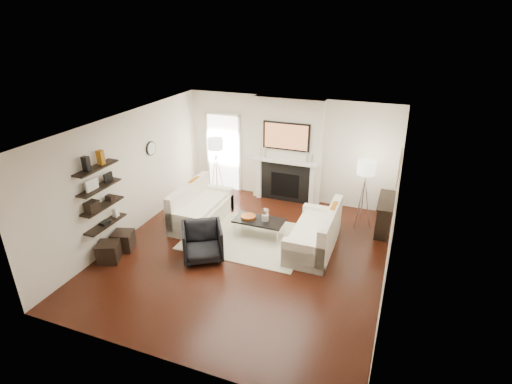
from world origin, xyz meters
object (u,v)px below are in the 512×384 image
(lamp_left_shade, at_px, (216,144))
(lamp_right_shade, at_px, (366,167))
(loveseat_left_base, at_px, (202,214))
(ottoman_near, at_px, (123,241))
(armchair, at_px, (202,240))
(coffee_table, at_px, (259,221))
(loveseat_right_base, at_px, (313,240))

(lamp_left_shade, bearing_deg, lamp_right_shade, -5.83)
(loveseat_left_base, height_order, ottoman_near, loveseat_left_base)
(armchair, bearing_deg, coffee_table, 25.97)
(armchair, relative_size, lamp_right_shade, 2.00)
(loveseat_left_base, bearing_deg, ottoman_near, -120.72)
(coffee_table, relative_size, lamp_right_shade, 2.75)
(lamp_right_shade, bearing_deg, coffee_table, -146.83)
(loveseat_left_base, xyz_separation_m, loveseat_right_base, (2.73, -0.22, 0.00))
(armchair, xyz_separation_m, ottoman_near, (-1.72, -0.30, -0.20))
(lamp_left_shade, relative_size, lamp_right_shade, 1.00)
(coffee_table, bearing_deg, armchair, -122.61)
(lamp_left_shade, xyz_separation_m, ottoman_near, (-0.62, -3.23, -1.25))
(lamp_right_shade, bearing_deg, armchair, -137.95)
(loveseat_left_base, xyz_separation_m, coffee_table, (1.50, -0.16, 0.19))
(loveseat_left_base, distance_m, ottoman_near, 1.93)
(armchair, distance_m, lamp_right_shade, 3.92)
(loveseat_left_base, bearing_deg, coffee_table, -5.94)
(ottoman_near, bearing_deg, lamp_right_shade, 32.08)
(loveseat_left_base, relative_size, coffee_table, 1.64)
(loveseat_left_base, bearing_deg, lamp_right_shade, 18.42)
(loveseat_right_base, height_order, lamp_left_shade, lamp_left_shade)
(lamp_right_shade, bearing_deg, lamp_left_shade, 174.17)
(loveseat_left_base, bearing_deg, armchair, -61.60)
(lamp_right_shade, height_order, ottoman_near, lamp_right_shade)
(loveseat_right_base, distance_m, lamp_left_shade, 3.79)
(loveseat_right_base, relative_size, ottoman_near, 4.50)
(lamp_right_shade, relative_size, ottoman_near, 1.00)
(armchair, relative_size, lamp_left_shade, 2.00)
(loveseat_right_base, height_order, coffee_table, same)
(loveseat_right_base, xyz_separation_m, lamp_left_shade, (-3.10, 1.80, 1.24))
(loveseat_right_base, relative_size, armchair, 2.25)
(loveseat_right_base, xyz_separation_m, armchair, (-2.00, -1.13, 0.19))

